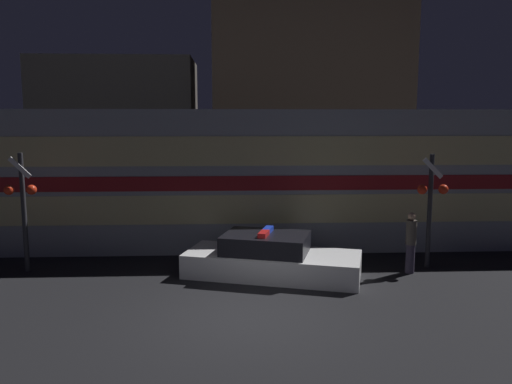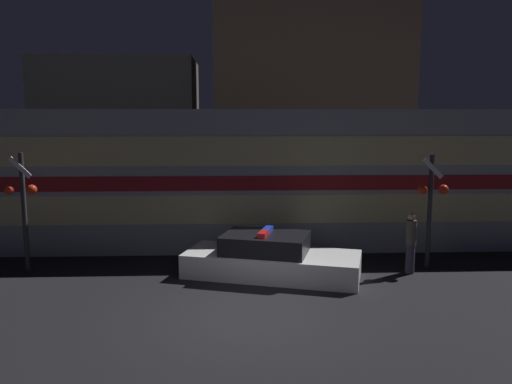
# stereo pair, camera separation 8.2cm
# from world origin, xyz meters

# --- Properties ---
(ground_plane) EXTENTS (120.00, 120.00, 0.00)m
(ground_plane) POSITION_xyz_m (0.00, 0.00, 0.00)
(ground_plane) COLOR black
(train) EXTENTS (23.01, 2.96, 4.34)m
(train) POSITION_xyz_m (0.09, 6.25, 2.17)
(train) COLOR #999EA5
(train) RESTS_ON ground_plane
(police_car) EXTENTS (4.79, 2.93, 1.22)m
(police_car) POSITION_xyz_m (0.74, 2.69, 0.45)
(police_car) COLOR silver
(police_car) RESTS_ON ground_plane
(pedestrian) EXTENTS (0.27, 0.27, 1.63)m
(pedestrian) POSITION_xyz_m (4.45, 2.76, 0.84)
(pedestrian) COLOR #3F384C
(pedestrian) RESTS_ON ground_plane
(crossing_signal_near) EXTENTS (0.84, 0.34, 3.12)m
(crossing_signal_near) POSITION_xyz_m (5.12, 3.21, 1.85)
(crossing_signal_near) COLOR #2D2D33
(crossing_signal_near) RESTS_ON ground_plane
(crossing_signal_far) EXTENTS (0.84, 0.34, 3.18)m
(crossing_signal_far) POSITION_xyz_m (-5.76, 3.34, 1.88)
(crossing_signal_far) COLOR #2D2D33
(crossing_signal_far) RESTS_ON ground_plane
(building_left) EXTENTS (7.26, 4.35, 6.87)m
(building_left) POSITION_xyz_m (-5.68, 14.76, 3.44)
(building_left) COLOR #47423D
(building_left) RESTS_ON ground_plane
(building_center) EXTENTS (8.89, 4.24, 10.21)m
(building_center) POSITION_xyz_m (3.37, 13.95, 5.10)
(building_center) COLOR brown
(building_center) RESTS_ON ground_plane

